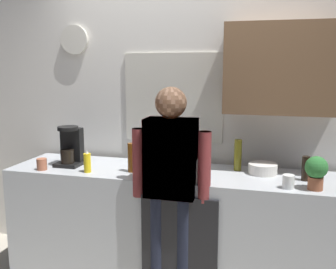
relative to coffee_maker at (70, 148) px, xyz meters
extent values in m
cube|color=#B2B7BC|center=(0.94, 0.02, -0.61)|extent=(2.77, 0.64, 0.92)
cube|color=black|center=(1.01, -0.31, -0.65)|extent=(0.56, 0.02, 0.83)
cube|color=white|center=(0.94, 0.45, 0.24)|extent=(4.37, 0.10, 2.60)
cube|color=beige|center=(0.79, 0.39, 0.40)|extent=(0.86, 0.02, 0.76)
cube|color=#8CA5C6|center=(0.79, 0.40, 0.40)|extent=(0.80, 0.02, 0.70)
cube|color=brown|center=(1.67, 0.24, 0.65)|extent=(0.84, 0.32, 0.68)
cylinder|color=silver|center=(-0.13, 0.38, 0.90)|extent=(0.26, 0.03, 0.26)
cube|color=black|center=(0.00, -0.03, -0.13)|extent=(0.20, 0.20, 0.03)
cube|color=black|center=(0.00, 0.03, 0.02)|extent=(0.18, 0.08, 0.28)
cylinder|color=black|center=(0.00, -0.06, -0.06)|extent=(0.11, 0.11, 0.11)
cylinder|color=black|center=(0.00, -0.03, 0.17)|extent=(0.17, 0.17, 0.03)
cylinder|color=olive|center=(1.37, 0.19, -0.02)|extent=(0.06, 0.06, 0.25)
cylinder|color=black|center=(1.87, 0.03, -0.06)|extent=(0.06, 0.06, 0.18)
cylinder|color=brown|center=(0.57, -0.08, -0.03)|extent=(0.06, 0.06, 0.23)
cylinder|color=#B26647|center=(-0.15, -0.20, -0.10)|extent=(0.08, 0.08, 0.09)
cylinder|color=yellow|center=(1.00, 0.12, -0.10)|extent=(0.07, 0.07, 0.08)
cylinder|color=white|center=(1.74, -0.20, -0.10)|extent=(0.08, 0.08, 0.09)
cylinder|color=white|center=(1.56, 0.14, -0.11)|extent=(0.22, 0.22, 0.08)
cylinder|color=#9E5638|center=(1.92, -0.17, -0.10)|extent=(0.10, 0.10, 0.09)
sphere|color=#2D7233|center=(1.92, -0.17, 0.01)|extent=(0.15, 0.15, 0.15)
cylinder|color=yellow|center=(0.24, -0.17, -0.07)|extent=(0.06, 0.06, 0.15)
cone|color=white|center=(0.24, -0.17, 0.02)|extent=(0.02, 0.02, 0.03)
cylinder|color=silver|center=(1.10, -0.20, -0.06)|extent=(0.14, 0.14, 0.17)
cylinder|color=black|center=(0.84, -0.28, -0.65)|extent=(0.12, 0.12, 0.82)
cylinder|color=black|center=(1.04, -0.28, -0.65)|extent=(0.12, 0.12, 0.82)
cube|color=silver|center=(0.94, -0.28, 0.04)|extent=(0.36, 0.20, 0.56)
sphere|color=#D8AD8C|center=(0.94, -0.28, 0.43)|extent=(0.22, 0.22, 0.22)
cylinder|color=silver|center=(0.70, -0.28, -0.01)|extent=(0.09, 0.09, 0.50)
cylinder|color=silver|center=(1.18, -0.28, -0.01)|extent=(0.09, 0.09, 0.50)
cylinder|color=#3F4766|center=(0.84, -0.28, -0.65)|extent=(0.12, 0.12, 0.82)
cylinder|color=#3F4766|center=(1.04, -0.28, -0.65)|extent=(0.12, 0.12, 0.82)
cube|color=#D85959|center=(0.94, -0.28, 0.04)|extent=(0.36, 0.20, 0.56)
sphere|color=#A57A59|center=(0.94, -0.28, 0.43)|extent=(0.22, 0.22, 0.22)
cylinder|color=#D85959|center=(0.70, -0.28, -0.01)|extent=(0.09, 0.09, 0.50)
cylinder|color=#D85959|center=(1.18, -0.28, -0.01)|extent=(0.09, 0.09, 0.50)
camera|label=1|loc=(1.61, -2.86, 0.68)|focal=41.66mm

